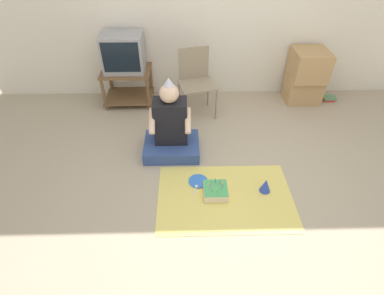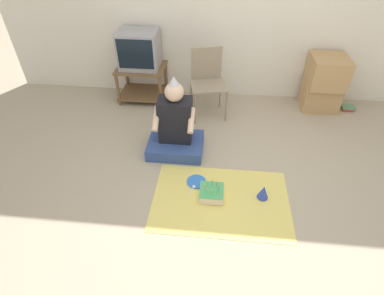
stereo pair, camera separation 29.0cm
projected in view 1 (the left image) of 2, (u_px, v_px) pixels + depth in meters
The scene contains 13 objects.
ground_plane at pixel (227, 188), 3.07m from camera, with size 16.00×16.00×0.00m, color tan.
wall_back at pixel (216, 2), 3.83m from camera, with size 6.40×0.06×2.55m.
tv_stand at pixel (128, 83), 4.21m from camera, with size 0.67×0.51×0.50m.
tv at pixel (123, 52), 3.94m from camera, with size 0.53×0.44×0.48m.
folding_chair at pixel (196, 77), 3.88m from camera, with size 0.53×0.49×0.87m.
cardboard_box_stack at pixel (306, 76), 4.19m from camera, with size 0.48×0.48×0.74m.
book_pile at pixel (329, 98), 4.41m from camera, with size 0.18×0.13×0.06m.
person_seated at pixel (171, 130), 3.35m from camera, with size 0.63×0.49×0.92m.
party_cloth at pixel (225, 197), 2.97m from camera, with size 1.33×0.89×0.01m.
birthday_cake at pixel (216, 191), 2.97m from camera, with size 0.24×0.24×0.16m.
party_hat_blue at pixel (266, 185), 2.99m from camera, with size 0.11×0.11×0.15m.
paper_plate at pixel (198, 181), 3.13m from camera, with size 0.20×0.20×0.01m.
plastic_spoon_near at pixel (196, 187), 3.06m from camera, with size 0.07×0.14×0.01m.
Camera 1 is at (-0.41, -2.10, 2.27)m, focal length 28.00 mm.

